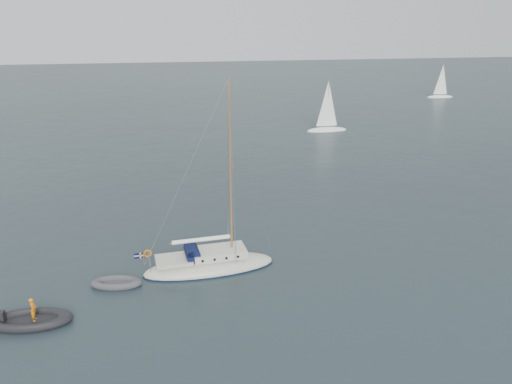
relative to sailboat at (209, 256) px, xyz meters
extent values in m
plane|color=black|center=(2.83, -0.79, -0.95)|extent=(300.00, 300.00, 0.00)
ellipsoid|color=beige|center=(0.00, 0.00, -0.81)|extent=(8.33, 2.59, 1.39)
cube|color=silver|center=(0.64, 0.00, 0.15)|extent=(3.33, 1.76, 0.51)
cube|color=beige|center=(-2.22, 0.00, 0.00)|extent=(2.22, 1.76, 0.23)
cylinder|color=#0D1334|center=(-1.07, 0.00, 0.40)|extent=(0.89, 1.53, 0.89)
cube|color=#0D1334|center=(-1.25, 0.00, 0.59)|extent=(0.42, 1.53, 0.37)
cylinder|color=#93653E|center=(1.48, 0.00, 5.44)|extent=(0.14, 0.14, 11.11)
cylinder|color=#93653E|center=(1.48, 0.00, 6.00)|extent=(0.05, 2.04, 0.05)
cylinder|color=#93653E|center=(-0.47, 0.00, 1.14)|extent=(3.89, 0.09, 0.09)
cylinder|color=white|center=(-0.47, 0.00, 1.18)|extent=(3.62, 0.26, 0.26)
cylinder|color=#93939B|center=(-3.71, 0.00, 0.40)|extent=(0.04, 2.04, 0.04)
torus|color=orange|center=(-3.75, 0.56, 0.40)|extent=(0.50, 0.09, 0.50)
cylinder|color=#93653E|center=(-4.03, 0.00, 0.30)|extent=(0.03, 0.03, 0.83)
cube|color=#030C5C|center=(-4.31, 0.00, 0.58)|extent=(0.56, 0.02, 0.35)
cube|color=yellow|center=(-4.31, 0.00, 0.58)|extent=(0.57, 0.03, 0.08)
cube|color=yellow|center=(-4.20, 0.00, 0.58)|extent=(0.08, 0.03, 0.37)
cylinder|color=black|center=(-0.56, 0.89, 0.15)|extent=(0.17, 0.06, 0.17)
cylinder|color=black|center=(-0.56, -0.89, 0.15)|extent=(0.17, 0.06, 0.17)
cylinder|color=black|center=(0.18, 0.89, 0.15)|extent=(0.17, 0.06, 0.17)
cylinder|color=black|center=(0.18, -0.89, 0.15)|extent=(0.17, 0.06, 0.17)
cylinder|color=black|center=(0.92, 0.89, 0.15)|extent=(0.17, 0.06, 0.17)
cylinder|color=black|center=(0.92, -0.89, 0.15)|extent=(0.17, 0.06, 0.17)
cylinder|color=black|center=(1.66, 0.89, 0.15)|extent=(0.17, 0.06, 0.17)
cylinder|color=black|center=(1.66, -0.89, 0.15)|extent=(0.17, 0.06, 0.17)
cube|color=#4A494E|center=(-5.68, -1.09, -0.81)|extent=(1.87, 0.77, 0.11)
cube|color=black|center=(-9.76, -4.31, -0.79)|extent=(2.68, 1.12, 0.13)
cube|color=black|center=(-11.21, -4.31, -0.44)|extent=(0.39, 0.39, 0.67)
imported|color=orange|center=(-9.54, -4.31, -0.09)|extent=(0.36, 0.51, 1.32)
ellipsoid|color=white|center=(19.75, 37.28, -0.90)|extent=(5.74, 1.91, 0.96)
cylinder|color=#93939B|center=(19.75, 37.28, 2.88)|extent=(0.10, 0.10, 6.70)
cone|color=white|center=(19.70, 37.28, 2.88)|extent=(3.06, 3.06, 6.22)
ellipsoid|color=white|center=(50.78, 61.93, -0.90)|extent=(5.26, 1.75, 0.88)
cylinder|color=#93939B|center=(50.78, 61.93, 2.56)|extent=(0.09, 0.09, 6.13)
cone|color=white|center=(50.73, 61.93, 2.56)|extent=(2.80, 2.80, 5.70)
camera|label=1|loc=(-2.09, -28.36, 14.36)|focal=35.00mm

